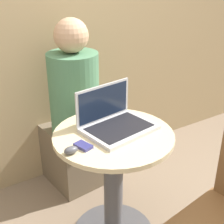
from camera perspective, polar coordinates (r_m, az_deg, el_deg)
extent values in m
cube|color=tan|center=(2.20, -12.19, 19.04)|extent=(7.00, 0.05, 2.60)
cylinder|color=#4C4C51|center=(1.85, 0.25, -13.73)|extent=(0.11, 0.11, 0.67)
cylinder|color=beige|center=(1.65, 0.27, -4.33)|extent=(0.64, 0.64, 0.02)
cube|color=#B7B7BC|center=(1.67, 1.36, -3.09)|extent=(0.40, 0.32, 0.02)
cube|color=black|center=(1.67, 1.36, -2.75)|extent=(0.35, 0.26, 0.00)
cube|color=#B7B7BC|center=(1.71, -1.63, 1.80)|extent=(0.36, 0.06, 0.20)
cube|color=#141E33|center=(1.71, -1.50, 1.74)|extent=(0.33, 0.05, 0.18)
cube|color=navy|center=(1.53, -5.28, -6.18)|extent=(0.08, 0.10, 0.02)
ellipsoid|color=#4C4C51|center=(1.48, -7.53, -6.94)|extent=(0.07, 0.04, 0.04)
cylinder|color=brown|center=(1.92, 17.17, -18.99)|extent=(0.04, 0.04, 0.43)
cube|color=brown|center=(2.40, -7.72, -7.60)|extent=(0.36, 0.49, 0.45)
cylinder|color=#4C7F5B|center=(2.08, -6.89, 2.97)|extent=(0.33, 0.33, 0.57)
sphere|color=tan|center=(1.96, -7.49, 13.70)|extent=(0.22, 0.22, 0.22)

